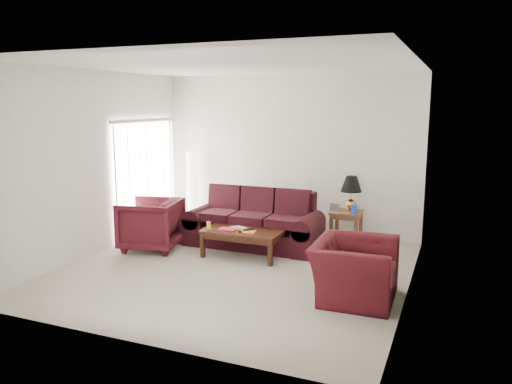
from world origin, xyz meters
TOP-DOWN VIEW (x-y plane):
  - floor at (0.00, 0.00)m, footprint 5.00×5.00m
  - blinds at (-2.42, 1.30)m, footprint 0.10×2.00m
  - sofa at (-0.23, 1.28)m, footprint 2.41×1.20m
  - throw_pillow at (-0.93, 1.94)m, footprint 0.38×0.18m
  - end_table at (1.23, 2.10)m, footprint 0.55×0.55m
  - table_lamp at (1.29, 2.15)m, footprint 0.46×0.46m
  - clock at (1.04, 1.98)m, footprint 0.16×0.07m
  - blue_canister at (1.40, 1.90)m, footprint 0.12×0.12m
  - picture_frame at (1.12, 2.24)m, footprint 0.13×0.15m
  - floor_lamp at (-1.95, 2.20)m, footprint 0.31×0.31m
  - armchair_left at (-1.78, 0.45)m, footprint 1.13×1.10m
  - armchair_right at (1.88, -0.41)m, footprint 1.03×1.17m
  - coffee_table at (-0.15, 0.63)m, footprint 1.40×0.95m
  - magazine_red at (-0.39, 0.58)m, footprint 0.31×0.25m
  - magazine_white at (-0.26, 0.71)m, footprint 0.32×0.30m
  - magazine_orange at (-0.04, 0.54)m, footprint 0.33×0.27m
  - remote_a at (-0.14, 0.49)m, footprint 0.15×0.19m
  - remote_b at (-0.03, 0.62)m, footprint 0.16×0.18m
  - yellow_glass at (-0.69, 0.50)m, footprint 0.07×0.07m

SIDE VIEW (x-z plane):
  - floor at x=0.00m, z-range 0.00..0.00m
  - coffee_table at x=-0.15m, z-range 0.00..0.45m
  - end_table at x=1.23m, z-range 0.00..0.58m
  - armchair_right at x=1.88m, z-range 0.00..0.75m
  - armchair_left at x=-1.78m, z-range 0.00..0.87m
  - magazine_white at x=-0.26m, z-range 0.45..0.46m
  - magazine_red at x=-0.39m, z-range 0.45..0.46m
  - magazine_orange at x=-0.04m, z-range 0.45..0.46m
  - remote_b at x=-0.03m, z-range 0.47..0.49m
  - remote_a at x=-0.14m, z-range 0.47..0.49m
  - sofa at x=-0.23m, z-range 0.00..0.96m
  - yellow_glass at x=-0.69m, z-range 0.45..0.57m
  - picture_frame at x=1.12m, z-range 0.63..0.68m
  - clock at x=1.04m, z-range 0.58..0.74m
  - blue_canister at x=1.40m, z-range 0.58..0.75m
  - throw_pillow at x=-0.93m, z-range 0.52..0.91m
  - floor_lamp at x=-1.95m, z-range 0.00..1.52m
  - table_lamp at x=1.29m, z-range 0.58..1.21m
  - blinds at x=-2.42m, z-range 0.00..2.16m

